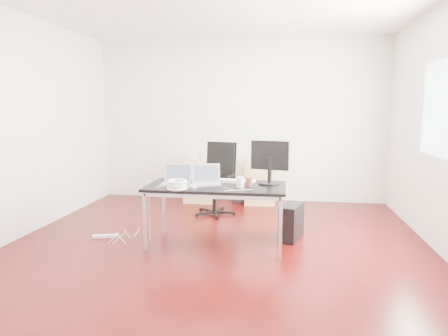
# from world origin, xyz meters

# --- Properties ---
(room_shell) EXTENTS (5.00, 5.00, 5.00)m
(room_shell) POSITION_xyz_m (0.04, 0.00, 1.40)
(room_shell) COLOR #380706
(room_shell) RESTS_ON ground
(desk) EXTENTS (1.60, 0.80, 0.73)m
(desk) POSITION_xyz_m (-0.01, 0.00, 0.68)
(desk) COLOR black
(desk) RESTS_ON ground
(office_chair) EXTENTS (0.59, 0.61, 1.08)m
(office_chair) POSITION_xyz_m (-0.25, 1.45, 0.61)
(office_chair) COLOR black
(office_chair) RESTS_ON ground
(filing_cabinet_left) EXTENTS (0.50, 0.50, 0.70)m
(filing_cabinet_left) POSITION_xyz_m (-0.68, 2.23, 0.35)
(filing_cabinet_left) COLOR tan
(filing_cabinet_left) RESTS_ON ground
(filing_cabinet_right) EXTENTS (0.50, 0.50, 0.70)m
(filing_cabinet_right) POSITION_xyz_m (0.38, 2.23, 0.35)
(filing_cabinet_right) COLOR tan
(filing_cabinet_right) RESTS_ON ground
(pc_tower) EXTENTS (0.33, 0.49, 0.44)m
(pc_tower) POSITION_xyz_m (0.87, 0.36, 0.22)
(pc_tower) COLOR black
(pc_tower) RESTS_ON ground
(wastebasket) EXTENTS (0.29, 0.29, 0.28)m
(wastebasket) POSITION_xyz_m (0.00, 2.25, 0.14)
(wastebasket) COLOR black
(wastebasket) RESTS_ON ground
(power_strip) EXTENTS (0.31, 0.13, 0.04)m
(power_strip) POSITION_xyz_m (-1.45, 0.08, 0.02)
(power_strip) COLOR white
(power_strip) RESTS_ON ground
(laptop_left) EXTENTS (0.33, 0.26, 0.23)m
(laptop_left) POSITION_xyz_m (-0.49, -0.00, 0.79)
(laptop_left) COLOR silver
(laptop_left) RESTS_ON desk
(laptop_right) EXTENTS (0.39, 0.34, 0.23)m
(laptop_right) POSITION_xyz_m (-0.13, 0.02, 0.79)
(laptop_right) COLOR silver
(laptop_right) RESTS_ON desk
(monitor) EXTENTS (0.45, 0.26, 0.51)m
(monitor) POSITION_xyz_m (0.60, 0.16, 1.01)
(monitor) COLOR black
(monitor) RESTS_ON desk
(keyboard) EXTENTS (0.45, 0.20, 0.02)m
(keyboard) POSITION_xyz_m (0.20, 0.25, 0.74)
(keyboard) COLOR white
(keyboard) RESTS_ON desk
(cup_white) EXTENTS (0.10, 0.10, 0.12)m
(cup_white) POSITION_xyz_m (0.28, -0.10, 0.79)
(cup_white) COLOR white
(cup_white) RESTS_ON desk
(cup_brown) EXTENTS (0.08, 0.08, 0.10)m
(cup_brown) POSITION_xyz_m (0.37, -0.03, 0.78)
(cup_brown) COLOR #5E2820
(cup_brown) RESTS_ON desk
(cable_coil) EXTENTS (0.24, 0.24, 0.11)m
(cable_coil) POSITION_xyz_m (-0.39, -0.32, 0.78)
(cable_coil) COLOR white
(cable_coil) RESTS_ON desk
(power_adapter) EXTENTS (0.09, 0.09, 0.03)m
(power_adapter) POSITION_xyz_m (-0.24, -0.20, 0.74)
(power_adapter) COLOR white
(power_adapter) RESTS_ON desk
(speaker) EXTENTS (0.09, 0.08, 0.18)m
(speaker) POSITION_xyz_m (-0.64, 2.18, 0.79)
(speaker) COLOR #9E9E9E
(speaker) RESTS_ON filing_cabinet_left
(navy_garment) EXTENTS (0.35, 0.31, 0.09)m
(navy_garment) POSITION_xyz_m (0.41, 2.15, 0.74)
(navy_garment) COLOR black
(navy_garment) RESTS_ON filing_cabinet_right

